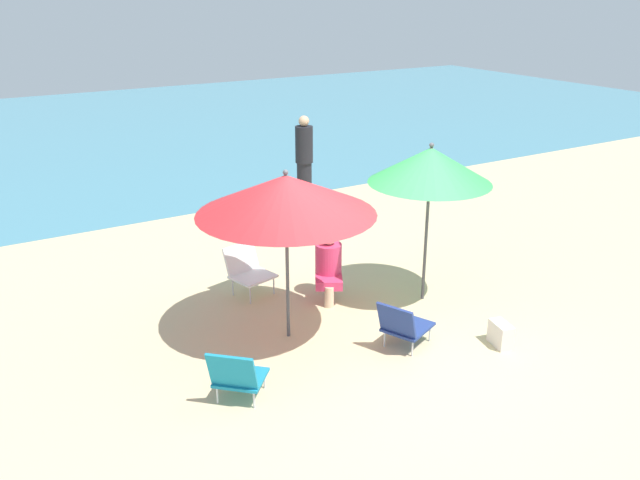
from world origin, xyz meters
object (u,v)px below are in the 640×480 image
(beach_chair_a, at_px, (247,268))
(beach_bag, at_px, (501,334))
(umbrella_red, at_px, (286,195))
(beach_chair_c, at_px, (237,375))
(beach_chair_b, at_px, (403,325))
(umbrella_green, at_px, (430,165))
(person_b, at_px, (304,163))
(person_a, at_px, (329,263))

(beach_chair_a, distance_m, beach_bag, 3.33)
(umbrella_red, relative_size, beach_chair_c, 2.83)
(umbrella_red, relative_size, beach_chair_a, 3.09)
(beach_chair_c, xyz_separation_m, beach_bag, (3.02, -0.51, -0.17))
(beach_chair_b, xyz_separation_m, beach_chair_c, (-2.03, -0.01, 0.01))
(umbrella_green, distance_m, beach_chair_a, 2.73)
(person_b, height_order, beach_bag, person_b)
(beach_bag, bearing_deg, person_a, 115.99)
(umbrella_red, height_order, beach_chair_b, umbrella_red)
(beach_chair_a, xyz_separation_m, person_b, (2.43, 2.76, 0.51))
(umbrella_red, xyz_separation_m, person_b, (2.53, 4.08, -0.87))
(umbrella_red, distance_m, beach_chair_c, 1.99)
(person_a, bearing_deg, person_b, -175.20)
(beach_chair_a, relative_size, beach_chair_b, 0.88)
(umbrella_green, distance_m, person_a, 1.80)
(beach_chair_c, height_order, person_b, person_b)
(beach_chair_a, bearing_deg, person_a, 37.44)
(person_a, bearing_deg, umbrella_green, 85.85)
(beach_chair_a, relative_size, beach_chair_c, 0.91)
(umbrella_green, xyz_separation_m, beach_chair_b, (-1.00, -0.88, -1.50))
(beach_chair_b, height_order, beach_bag, beach_chair_b)
(umbrella_red, relative_size, beach_chair_b, 2.74)
(beach_chair_c, distance_m, beach_bag, 3.07)
(beach_chair_a, relative_size, person_b, 0.38)
(beach_chair_b, relative_size, beach_bag, 2.38)
(umbrella_green, height_order, beach_chair_c, umbrella_green)
(umbrella_red, relative_size, umbrella_green, 0.97)
(beach_chair_a, bearing_deg, person_b, 123.92)
(beach_chair_b, distance_m, beach_chair_c, 2.03)
(beach_chair_b, distance_m, person_b, 5.25)
(person_b, bearing_deg, umbrella_green, -154.35)
(umbrella_green, distance_m, beach_bag, 2.17)
(beach_chair_a, bearing_deg, beach_chair_b, 6.73)
(beach_bag, bearing_deg, beach_chair_a, 124.21)
(umbrella_red, bearing_deg, beach_chair_b, -42.92)
(person_b, distance_m, beach_bag, 5.58)
(umbrella_red, xyz_separation_m, beach_chair_a, (0.10, 1.32, -1.38))
(umbrella_red, bearing_deg, person_b, 58.19)
(person_b, bearing_deg, beach_chair_a, 171.95)
(beach_chair_a, xyz_separation_m, person_a, (0.85, -0.66, 0.14))
(beach_bag, bearing_deg, umbrella_green, 89.60)
(umbrella_red, bearing_deg, umbrella_green, -0.79)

